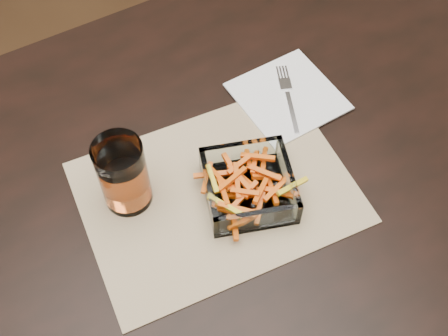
{
  "coord_description": "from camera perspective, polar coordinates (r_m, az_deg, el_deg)",
  "views": [
    {
      "loc": [
        -0.24,
        -0.48,
        1.57
      ],
      "look_at": [
        0.02,
        -0.03,
        0.78
      ],
      "focal_mm": 45.0,
      "sensor_mm": 36.0,
      "label": 1
    }
  ],
  "objects": [
    {
      "name": "dining_table",
      "position": [
        1.06,
        -1.8,
        -2.78
      ],
      "size": [
        1.6,
        0.9,
        0.75
      ],
      "color": "black",
      "rests_on": "ground"
    },
    {
      "name": "tumbler",
      "position": [
        0.91,
        -10.17,
        -0.81
      ],
      "size": [
        0.08,
        0.08,
        0.14
      ],
      "color": "white",
      "rests_on": "placemat"
    },
    {
      "name": "napkin",
      "position": [
        1.08,
        6.49,
        7.26
      ],
      "size": [
        0.18,
        0.18,
        0.0
      ],
      "primitive_type": "cube",
      "rotation": [
        0.0,
        0.0,
        0.03
      ],
      "color": "white",
      "rests_on": "placemat"
    },
    {
      "name": "fork",
      "position": [
        1.08,
        6.53,
        7.29
      ],
      "size": [
        0.08,
        0.16,
        0.0
      ],
      "rotation": [
        0.0,
        0.0,
        -0.4
      ],
      "color": "silver",
      "rests_on": "napkin"
    },
    {
      "name": "glass_bowl",
      "position": [
        0.93,
        2.52,
        -1.94
      ],
      "size": [
        0.18,
        0.18,
        0.06
      ],
      "rotation": [
        0.0,
        0.0,
        -0.33
      ],
      "color": "white",
      "rests_on": "placemat"
    },
    {
      "name": "placemat",
      "position": [
        0.96,
        -0.72,
        -2.47
      ],
      "size": [
        0.48,
        0.37,
        0.0
      ],
      "primitive_type": "cube",
      "rotation": [
        0.0,
        0.0,
        -0.1
      ],
      "color": "tan",
      "rests_on": "dining_table"
    }
  ]
}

